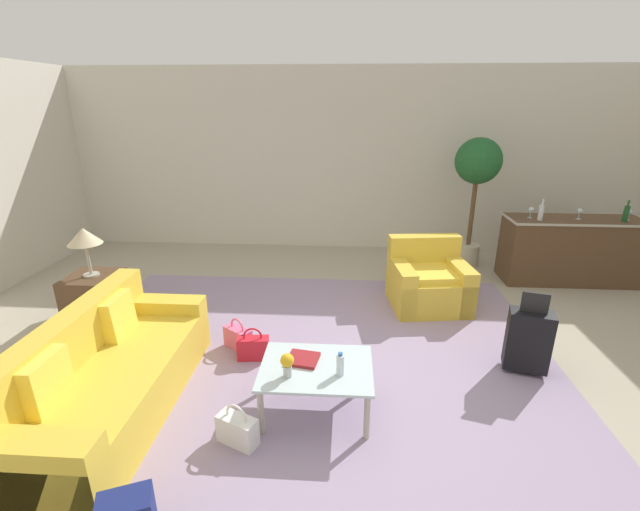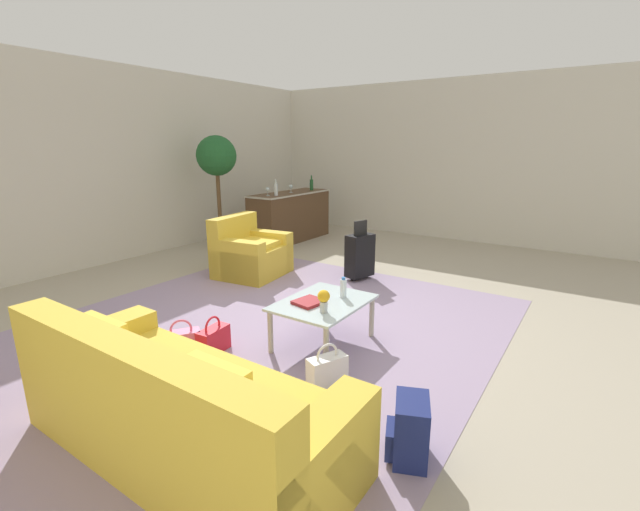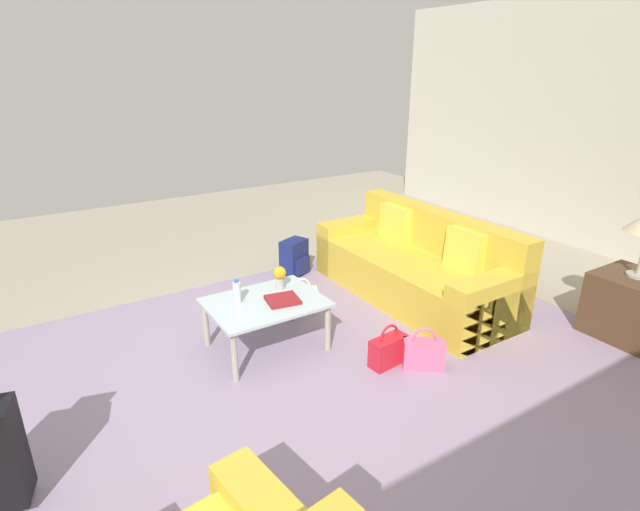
# 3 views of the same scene
# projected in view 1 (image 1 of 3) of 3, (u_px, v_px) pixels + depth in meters

# --- Properties ---
(ground_plane) EXTENTS (12.00, 12.00, 0.00)m
(ground_plane) POSITION_uv_depth(u_px,v_px,m) (361.00, 377.00, 4.15)
(ground_plane) COLOR #A89E89
(wall_back) EXTENTS (10.24, 0.12, 3.10)m
(wall_back) POSITION_uv_depth(u_px,v_px,m) (358.00, 161.00, 7.44)
(wall_back) COLOR beige
(wall_back) RESTS_ON ground
(area_rug) EXTENTS (5.20, 4.40, 0.01)m
(area_rug) POSITION_uv_depth(u_px,v_px,m) (302.00, 362.00, 4.37)
(area_rug) COLOR #9984A3
(area_rug) RESTS_ON ground
(couch) EXTENTS (0.90, 2.22, 0.87)m
(couch) POSITION_uv_depth(u_px,v_px,m) (105.00, 379.00, 3.62)
(couch) COLOR gold
(couch) RESTS_ON ground
(armchair) EXTENTS (1.04, 0.96, 0.86)m
(armchair) POSITION_uv_depth(u_px,v_px,m) (427.00, 283.00, 5.56)
(armchair) COLOR gold
(armchair) RESTS_ON ground
(coffee_table) EXTENTS (0.93, 0.71, 0.44)m
(coffee_table) POSITION_uv_depth(u_px,v_px,m) (316.00, 372.00, 3.58)
(coffee_table) COLOR silver
(coffee_table) RESTS_ON ground
(water_bottle) EXTENTS (0.06, 0.06, 0.20)m
(water_bottle) POSITION_uv_depth(u_px,v_px,m) (340.00, 365.00, 3.42)
(water_bottle) COLOR silver
(water_bottle) RESTS_ON coffee_table
(coffee_table_book) EXTENTS (0.29, 0.27, 0.03)m
(coffee_table_book) POSITION_uv_depth(u_px,v_px,m) (303.00, 359.00, 3.63)
(coffee_table_book) COLOR maroon
(coffee_table_book) RESTS_ON coffee_table
(flower_vase) EXTENTS (0.11, 0.11, 0.21)m
(flower_vase) POSITION_uv_depth(u_px,v_px,m) (287.00, 363.00, 3.39)
(flower_vase) COLOR #B2B7BC
(flower_vase) RESTS_ON coffee_table
(side_table) EXTENTS (0.58, 0.58, 0.56)m
(side_table) POSITION_uv_depth(u_px,v_px,m) (96.00, 297.00, 5.19)
(side_table) COLOR #513823
(side_table) RESTS_ON ground
(table_lamp) EXTENTS (0.38, 0.38, 0.59)m
(table_lamp) POSITION_uv_depth(u_px,v_px,m) (84.00, 237.00, 4.93)
(table_lamp) COLOR #ADA899
(table_lamp) RESTS_ON side_table
(bar_console) EXTENTS (1.92, 0.66, 0.96)m
(bar_console) POSITION_uv_depth(u_px,v_px,m) (571.00, 249.00, 6.24)
(bar_console) COLOR #513823
(bar_console) RESTS_ON ground
(wine_glass_leftmost) EXTENTS (0.08, 0.08, 0.15)m
(wine_glass_leftmost) POSITION_uv_depth(u_px,v_px,m) (531.00, 210.00, 6.08)
(wine_glass_leftmost) COLOR silver
(wine_glass_leftmost) RESTS_ON bar_console
(wine_glass_left_of_centre) EXTENTS (0.08, 0.08, 0.15)m
(wine_glass_left_of_centre) POSITION_uv_depth(u_px,v_px,m) (580.00, 212.00, 6.01)
(wine_glass_left_of_centre) COLOR silver
(wine_glass_left_of_centre) RESTS_ON bar_console
(wine_glass_right_of_centre) EXTENTS (0.08, 0.08, 0.15)m
(wine_glass_right_of_centre) POSITION_uv_depth(u_px,v_px,m) (629.00, 213.00, 5.96)
(wine_glass_right_of_centre) COLOR silver
(wine_glass_right_of_centre) RESTS_ON bar_console
(wine_bottle_clear) EXTENTS (0.07, 0.07, 0.30)m
(wine_bottle_clear) POSITION_uv_depth(u_px,v_px,m) (541.00, 212.00, 5.96)
(wine_bottle_clear) COLOR silver
(wine_bottle_clear) RESTS_ON bar_console
(wine_bottle_green) EXTENTS (0.07, 0.07, 0.30)m
(wine_bottle_green) POSITION_uv_depth(u_px,v_px,m) (626.00, 213.00, 5.89)
(wine_bottle_green) COLOR #194C23
(wine_bottle_green) RESTS_ON bar_console
(suitcase_black) EXTENTS (0.44, 0.32, 0.85)m
(suitcase_black) POSITION_uv_depth(u_px,v_px,m) (528.00, 339.00, 4.12)
(suitcase_black) COLOR black
(suitcase_black) RESTS_ON ground
(handbag_red) EXTENTS (0.33, 0.17, 0.36)m
(handbag_red) POSITION_uv_depth(u_px,v_px,m) (253.00, 348.00, 4.41)
(handbag_red) COLOR red
(handbag_red) RESTS_ON ground
(handbag_white) EXTENTS (0.35, 0.26, 0.36)m
(handbag_white) POSITION_uv_depth(u_px,v_px,m) (237.00, 430.00, 3.30)
(handbag_white) COLOR white
(handbag_white) RESTS_ON ground
(handbag_pink) EXTENTS (0.34, 0.30, 0.36)m
(handbag_pink) POSITION_uv_depth(u_px,v_px,m) (238.00, 338.00, 4.59)
(handbag_pink) COLOR pink
(handbag_pink) RESTS_ON ground
(potted_ficus) EXTENTS (0.70, 0.70, 2.03)m
(potted_ficus) POSITION_uv_depth(u_px,v_px,m) (477.00, 174.00, 6.55)
(potted_ficus) COLOR #BCB299
(potted_ficus) RESTS_ON ground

